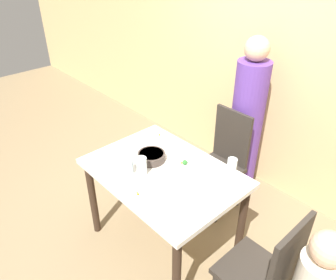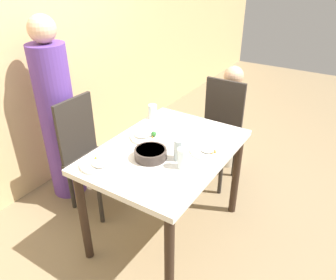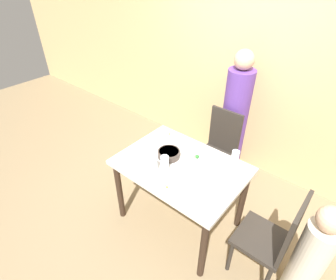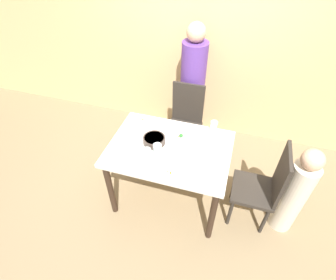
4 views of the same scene
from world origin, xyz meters
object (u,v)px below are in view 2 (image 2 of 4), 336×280
Objects in this scene: glass_water_tall at (179,150)px; person_child at (229,120)px; bowl_curry at (150,153)px; plate_rice_adult at (99,164)px; chair_adult_spot at (89,153)px; chair_child_spot at (218,130)px; person_adult at (58,119)px.

person_child is at bearing 7.21° from glass_water_tall.
glass_water_tall is at bearing -61.46° from bowl_curry.
bowl_curry is at bearing -42.50° from plate_rice_adult.
person_child reaches higher than glass_water_tall.
chair_child_spot is at bearing -38.07° from chair_adult_spot.
person_child is (0.28, -0.00, -0.01)m from chair_child_spot.
chair_child_spot is (0.94, -0.74, 0.00)m from chair_adult_spot.
chair_child_spot is at bearing 180.00° from person_child.
chair_child_spot is 1.37m from plate_rice_adult.
bowl_curry is (-0.13, -0.73, 0.30)m from chair_adult_spot.
chair_child_spot is 0.92× the size of person_child.
plate_rice_adult is (-0.38, -0.51, 0.28)m from chair_adult_spot.
plate_rice_adult is (-0.24, 0.22, -0.02)m from bowl_curry.
bowl_curry is 0.33m from plate_rice_adult.
chair_adult_spot is 1.43m from person_child.
person_child is 1.39m from bowl_curry.
plate_rice_adult is at bearing 137.50° from bowl_curry.
plate_rice_adult is (-1.32, 0.23, 0.28)m from chair_child_spot.
bowl_curry is at bearing -100.36° from chair_adult_spot.
person_adult reaches higher than person_child.
chair_child_spot is 1.43m from person_adult.
person_adult is at bearing -138.08° from chair_child_spot.
chair_adult_spot is 4.53× the size of bowl_curry.
chair_adult_spot is at bearing -128.07° from chair_child_spot.
person_adult is 1.50× the size of person_child.
person_adult is 1.22m from glass_water_tall.
glass_water_tall reaches higher than plate_rice_adult.
bowl_curry is at bearing -90.30° from chair_child_spot.
glass_water_tall is at bearing -80.79° from chair_child_spot.
person_adult reaches higher than glass_water_tall.
chair_child_spot is at bearing -48.08° from person_adult.
glass_water_tall is (-0.99, -0.16, 0.34)m from chair_child_spot.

